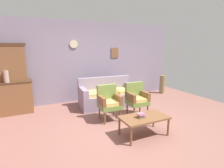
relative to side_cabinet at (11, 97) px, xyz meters
name	(u,v)px	position (x,y,z in m)	size (l,w,h in m)	color
ground_plane	(129,128)	(2.52, -2.25, -0.47)	(7.68, 7.68, 0.00)	#84564C
wall_back_with_decor	(91,62)	(2.52, 0.38, 0.89)	(6.40, 0.09, 2.70)	gray
side_cabinet	(11,97)	(0.00, 0.00, 0.00)	(1.16, 0.55, 0.93)	brown
cabinet_upper_hutch	(7,62)	(0.00, 0.08, 0.98)	(0.99, 0.38, 1.03)	brown
vase_on_cabinet	(6,77)	(-0.04, -0.17, 0.62)	(0.13, 0.13, 0.32)	tan
floral_couch	(107,96)	(2.71, -0.57, -0.14)	(1.77, 0.89, 0.90)	gray
armchair_near_couch_end	(109,101)	(2.30, -1.59, 0.03)	(0.54, 0.51, 0.90)	olive
armchair_by_doorway	(137,98)	(3.12, -1.63, 0.03)	(0.54, 0.51, 0.90)	olive
coffee_table	(144,119)	(2.63, -2.66, -0.09)	(1.00, 0.56, 0.42)	brown
book_stack_on_table	(141,115)	(2.55, -2.68, 0.00)	(0.17, 0.13, 0.09)	#666C4E
floor_vase_by_wall	(162,84)	(5.37, -0.10, -0.10)	(0.21, 0.21, 0.73)	olive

